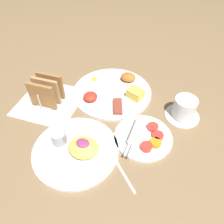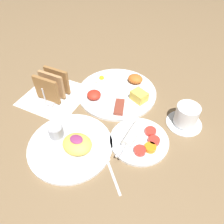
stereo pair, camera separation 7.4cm
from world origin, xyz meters
The scene contains 8 objects.
ground_plane centered at (0.00, 0.00, 0.00)m, with size 3.00×3.00×0.00m, color brown.
napkin_flat centered at (-0.22, 0.05, 0.00)m, with size 0.22×0.22×0.00m.
plate_breakfast centered at (0.00, 0.17, 0.01)m, with size 0.31×0.31×0.05m.
plate_condiments centered at (0.16, -0.01, 0.01)m, with size 0.19×0.19×0.04m.
plate_foreground centered at (-0.03, -0.12, 0.01)m, with size 0.26×0.26×0.06m.
toast_rack centered at (-0.22, 0.05, 0.05)m, with size 0.10×0.12×0.10m.
coffee_cup centered at (0.27, 0.13, 0.04)m, with size 0.12×0.12×0.08m.
teaspoon centered at (0.12, -0.13, 0.00)m, with size 0.10×0.10×0.01m.
Camera 2 is at (0.26, -0.43, 0.56)m, focal length 35.00 mm.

